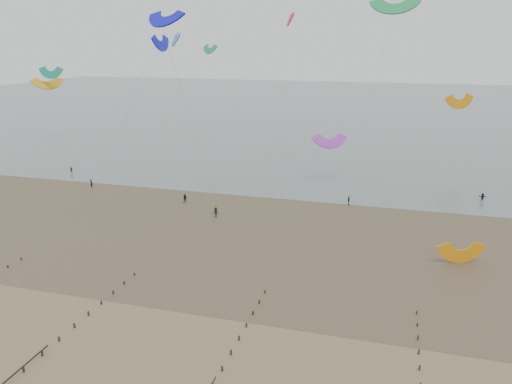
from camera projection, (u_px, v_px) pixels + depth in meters
ground at (198, 342)px, 51.77m from camera, size 500.00×500.00×0.00m
sea_and_shore at (253, 225)px, 84.50m from camera, size 500.00×665.00×0.03m
kitesurfer_lead at (91, 183)px, 106.16m from camera, size 0.79×0.65×1.86m
kitesurfers at (360, 207)px, 91.13m from camera, size 141.82×23.73×1.89m
grounded_kite at (460, 263)px, 70.33m from camera, size 7.02×6.24×3.21m
kites_airborne at (309, 70)px, 127.96m from camera, size 246.45×108.34×41.12m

